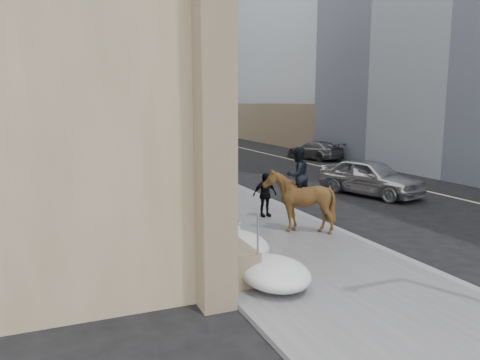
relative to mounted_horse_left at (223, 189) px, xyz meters
name	(u,v)px	position (x,y,z in m)	size (l,w,h in m)	color
ground	(287,256)	(0.39, -4.01, -1.18)	(140.00, 140.00, 0.00)	black
sidewalk	(186,190)	(0.39, 5.99, -1.12)	(5.00, 80.00, 0.12)	#535356
curb	(238,187)	(3.01, 5.99, -1.12)	(0.24, 80.00, 0.12)	slate
lane_line	(371,178)	(10.89, 5.99, -1.18)	(0.15, 70.00, 0.01)	#BFB78C
limestone_building	(51,20)	(-4.87, 15.95, 7.72)	(6.10, 44.00, 18.00)	#8C7E5B
far_podium	(442,139)	(15.89, 5.99, 0.82)	(2.00, 80.00, 4.00)	#76664C
bg_building_mid	(116,32)	(4.39, 55.99, 12.82)	(30.00, 12.00, 28.00)	slate
bg_building_far	(42,65)	(-5.61, 67.99, 8.82)	(24.00, 12.00, 20.00)	gray
streetlight_mid	(213,94)	(3.13, 9.99, 3.40)	(1.71, 0.24, 8.00)	#2D2D30
streetlight_far	(144,97)	(3.13, 29.99, 3.40)	(1.71, 0.24, 8.00)	#2D2D30
traffic_signal	(167,104)	(2.46, 17.99, 2.82)	(4.10, 0.22, 6.00)	#2D2D30
snow_bank	(166,191)	(-1.03, 4.10, -0.71)	(1.70, 18.10, 0.76)	silver
mounted_horse_left	(223,189)	(0.00, 0.00, 0.00)	(1.40, 2.50, 2.66)	#4E3317
mounted_horse_right	(299,197)	(1.66, -2.31, 0.03)	(1.95, 2.10, 2.64)	#432B13
pedestrian	(265,195)	(1.52, -0.15, -0.28)	(0.92, 0.38, 1.57)	black
car_silver	(370,177)	(7.80, 2.09, -0.36)	(1.95, 4.84, 1.65)	#A9ABB1
car_grey	(315,150)	(12.51, 14.60, -0.52)	(1.87, 4.59, 1.33)	#54555B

